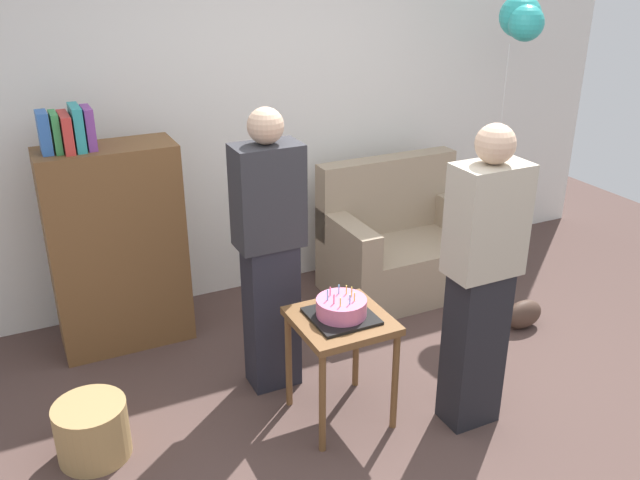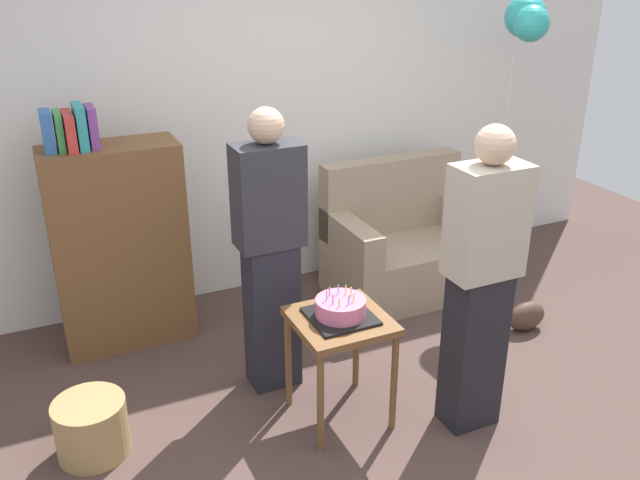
# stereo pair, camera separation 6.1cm
# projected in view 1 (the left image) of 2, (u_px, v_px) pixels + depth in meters

# --- Properties ---
(ground_plane) EXTENTS (8.00, 8.00, 0.00)m
(ground_plane) POSITION_uv_depth(u_px,v_px,m) (410.00, 435.00, 3.55)
(ground_plane) COLOR #4C3833
(wall_back) EXTENTS (6.00, 0.10, 2.70)m
(wall_back) POSITION_uv_depth(u_px,v_px,m) (260.00, 105.00, 4.71)
(wall_back) COLOR silver
(wall_back) RESTS_ON ground_plane
(couch) EXTENTS (1.10, 0.70, 0.96)m
(couch) POSITION_uv_depth(u_px,v_px,m) (400.00, 246.00, 4.96)
(couch) COLOR gray
(couch) RESTS_ON ground_plane
(bookshelf) EXTENTS (0.80, 0.36, 1.55)m
(bookshelf) POSITION_uv_depth(u_px,v_px,m) (116.00, 245.00, 4.15)
(bookshelf) COLOR brown
(bookshelf) RESTS_ON ground_plane
(side_table) EXTENTS (0.48, 0.48, 0.61)m
(side_table) POSITION_uv_depth(u_px,v_px,m) (341.00, 333.00, 3.50)
(side_table) COLOR brown
(side_table) RESTS_ON ground_plane
(birthday_cake) EXTENTS (0.32, 0.32, 0.16)m
(birthday_cake) POSITION_uv_depth(u_px,v_px,m) (341.00, 309.00, 3.44)
(birthday_cake) COLOR black
(birthday_cake) RESTS_ON side_table
(person_blowing_candles) EXTENTS (0.36, 0.22, 1.63)m
(person_blowing_candles) POSITION_uv_depth(u_px,v_px,m) (270.00, 253.00, 3.67)
(person_blowing_candles) COLOR #23232D
(person_blowing_candles) RESTS_ON ground_plane
(person_holding_cake) EXTENTS (0.36, 0.22, 1.63)m
(person_holding_cake) POSITION_uv_depth(u_px,v_px,m) (481.00, 281.00, 3.36)
(person_holding_cake) COLOR black
(person_holding_cake) RESTS_ON ground_plane
(wicker_basket) EXTENTS (0.36, 0.36, 0.30)m
(wicker_basket) POSITION_uv_depth(u_px,v_px,m) (92.00, 430.00, 3.36)
(wicker_basket) COLOR #A88451
(wicker_basket) RESTS_ON ground_plane
(handbag) EXTENTS (0.28, 0.14, 0.20)m
(handbag) POSITION_uv_depth(u_px,v_px,m) (523.00, 314.00, 4.52)
(handbag) COLOR #473328
(handbag) RESTS_ON ground_plane
(balloon_bunch) EXTENTS (0.30, 0.37, 2.07)m
(balloon_bunch) POSITION_uv_depth(u_px,v_px,m) (522.00, 19.00, 4.55)
(balloon_bunch) COLOR silver
(balloon_bunch) RESTS_ON ground_plane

